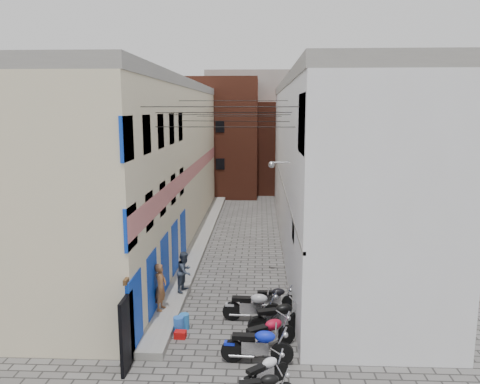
# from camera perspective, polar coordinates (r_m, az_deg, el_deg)

# --- Properties ---
(ground) EXTENTS (90.00, 90.00, 0.00)m
(ground) POSITION_cam_1_polar(r_m,az_deg,el_deg) (14.82, -2.95, -20.03)
(ground) COLOR #53504E
(ground) RESTS_ON ground
(plinth) EXTENTS (0.90, 26.00, 0.25)m
(plinth) POSITION_cam_1_polar(r_m,az_deg,el_deg) (26.98, -4.68, -5.65)
(plinth) COLOR gray
(plinth) RESTS_ON ground
(building_left) EXTENTS (5.10, 27.00, 9.00)m
(building_left) POSITION_cam_1_polar(r_m,az_deg,el_deg) (26.62, -11.11, 3.58)
(building_left) COLOR beige
(building_left) RESTS_ON ground
(building_right) EXTENTS (5.94, 26.00, 9.00)m
(building_right) POSITION_cam_1_polar(r_m,az_deg,el_deg) (26.18, 10.70, 3.51)
(building_right) COLOR white
(building_right) RESTS_ON ground
(building_far_brick_left) EXTENTS (6.00, 6.00, 10.00)m
(building_far_brick_left) POSITION_cam_1_polar(r_m,az_deg,el_deg) (40.96, -2.08, 6.70)
(building_far_brick_left) COLOR brown
(building_far_brick_left) RESTS_ON ground
(building_far_brick_right) EXTENTS (5.00, 6.00, 8.00)m
(building_far_brick_right) POSITION_cam_1_polar(r_m,az_deg,el_deg) (42.93, 4.84, 5.49)
(building_far_brick_right) COLOR brown
(building_far_brick_right) RESTS_ON ground
(building_far_concrete) EXTENTS (8.00, 5.00, 11.00)m
(building_far_concrete) POSITION_cam_1_polar(r_m,az_deg,el_deg) (46.81, 0.97, 7.75)
(building_far_concrete) COLOR gray
(building_far_concrete) RESTS_ON ground
(far_shopfront) EXTENTS (2.00, 0.30, 2.40)m
(far_shopfront) POSITION_cam_1_polar(r_m,az_deg,el_deg) (38.49, 0.59, 0.79)
(far_shopfront) COLOR black
(far_shopfront) RESTS_ON ground
(overhead_wires) EXTENTS (5.80, 13.02, 1.32)m
(overhead_wires) POSITION_cam_1_polar(r_m,az_deg,el_deg) (20.44, -1.08, 9.23)
(overhead_wires) COLOR black
(overhead_wires) RESTS_ON ground
(motorcycle_b) EXTENTS (1.62, 1.49, 0.97)m
(motorcycle_b) POSITION_cam_1_polar(r_m,az_deg,el_deg) (13.49, 3.02, -20.93)
(motorcycle_b) COLOR silver
(motorcycle_b) RESTS_ON ground
(motorcycle_c) EXTENTS (2.19, 0.79, 1.25)m
(motorcycle_c) POSITION_cam_1_polar(r_m,az_deg,el_deg) (14.49, 2.10, -17.95)
(motorcycle_c) COLOR #0C1FC0
(motorcycle_c) RESTS_ON ground
(motorcycle_d) EXTENTS (2.08, 1.61, 1.18)m
(motorcycle_d) POSITION_cam_1_polar(r_m,az_deg,el_deg) (15.19, 3.37, -16.70)
(motorcycle_d) COLOR #A50B26
(motorcycle_d) RESTS_ON ground
(motorcycle_e) EXTENTS (2.19, 1.25, 1.21)m
(motorcycle_e) POSITION_cam_1_polar(r_m,az_deg,el_deg) (16.26, 4.63, -14.78)
(motorcycle_e) COLOR black
(motorcycle_e) RESTS_ON ground
(motorcycle_f) EXTENTS (2.17, 0.76, 1.24)m
(motorcycle_f) POSITION_cam_1_polar(r_m,az_deg,el_deg) (17.01, 1.55, -13.53)
(motorcycle_f) COLOR #9E9EA2
(motorcycle_f) RESTS_ON ground
(motorcycle_g) EXTENTS (1.77, 0.64, 1.01)m
(motorcycle_g) POSITION_cam_1_polar(r_m,az_deg,el_deg) (17.99, 4.07, -12.59)
(motorcycle_g) COLOR black
(motorcycle_g) RESTS_ON ground
(person_a) EXTENTS (0.50, 0.68, 1.73)m
(person_a) POSITION_cam_1_polar(r_m,az_deg,el_deg) (17.42, -9.65, -11.33)
(person_a) COLOR brown
(person_a) RESTS_ON plinth
(person_b) EXTENTS (0.83, 0.94, 1.62)m
(person_b) POSITION_cam_1_polar(r_m,az_deg,el_deg) (18.99, -6.75, -9.59)
(person_b) COLOR #364051
(person_b) RESTS_ON plinth
(water_jug_near) EXTENTS (0.37, 0.37, 0.55)m
(water_jug_near) POSITION_cam_1_polar(r_m,az_deg,el_deg) (16.46, -7.50, -15.77)
(water_jug_near) COLOR blue
(water_jug_near) RESTS_ON ground
(water_jug_far) EXTENTS (0.35, 0.35, 0.53)m
(water_jug_far) POSITION_cam_1_polar(r_m,az_deg,el_deg) (16.70, -6.81, -15.40)
(water_jug_far) COLOR blue
(water_jug_far) RESTS_ON ground
(red_crate) EXTENTS (0.40, 0.31, 0.24)m
(red_crate) POSITION_cam_1_polar(r_m,az_deg,el_deg) (16.19, -7.29, -16.86)
(red_crate) COLOR #B50E0C
(red_crate) RESTS_ON ground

